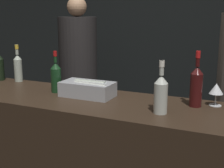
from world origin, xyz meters
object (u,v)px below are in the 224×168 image
Objects in this scene: rose_wine_bottle at (18,67)px; person_grey_polo at (78,69)px; red_wine_bottle_tall at (196,85)px; wine_glass at (216,89)px; ice_bin_with_bottles at (88,88)px; white_wine_bottle at (161,93)px; red_wine_bottle_burgundy at (56,76)px.

person_grey_polo is at bearing 79.65° from rose_wine_bottle.
red_wine_bottle_tall is 0.21× the size of person_grey_polo.
person_grey_polo reaches higher than wine_glass.
white_wine_bottle is at bearing -15.34° from ice_bin_with_bottles.
rose_wine_bottle is 0.82m from person_grey_polo.
red_wine_bottle_burgundy is at bearing -176.54° from red_wine_bottle_tall.
red_wine_bottle_burgundy is at bearing 168.84° from white_wine_bottle.
white_wine_bottle is 1.03× the size of red_wine_bottle_burgundy.
red_wine_bottle_burgundy is (-1.17, -0.13, 0.01)m from wine_glass.
white_wine_bottle is at bearing 141.35° from person_grey_polo.
ice_bin_with_bottles is 0.90m from wine_glass.
wine_glass is 1.70m from rose_wine_bottle.
red_wine_bottle_tall is at bearing 3.46° from red_wine_bottle_burgundy.
red_wine_bottle_tall is 1.14× the size of red_wine_bottle_burgundy.
red_wine_bottle_burgundy is at bearing -173.44° from wine_glass.
wine_glass is at bearing -1.63° from rose_wine_bottle.
rose_wine_bottle reaches higher than ice_bin_with_bottles.
red_wine_bottle_tall reaches higher than rose_wine_bottle.
person_grey_polo is at bearing 151.43° from wine_glass.
ice_bin_with_bottles is at bearing -174.43° from red_wine_bottle_tall.
ice_bin_with_bottles is at bearing -2.18° from red_wine_bottle_burgundy.
wine_glass is at bearing 46.98° from white_wine_bottle.
red_wine_bottle_tall reaches higher than red_wine_bottle_burgundy.
wine_glass is 0.14m from red_wine_bottle_tall.
rose_wine_bottle is 0.56m from red_wine_bottle_burgundy.
red_wine_bottle_tall reaches higher than white_wine_bottle.
red_wine_bottle_tall reaches higher than ice_bin_with_bottles.
red_wine_bottle_burgundy reaches higher than wine_glass.
person_grey_polo reaches higher than white_wine_bottle.
red_wine_bottle_burgundy is 0.19× the size of person_grey_polo.
wine_glass is (0.88, 0.15, 0.05)m from ice_bin_with_bottles.
red_wine_bottle_tall is at bearing -4.31° from rose_wine_bottle.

